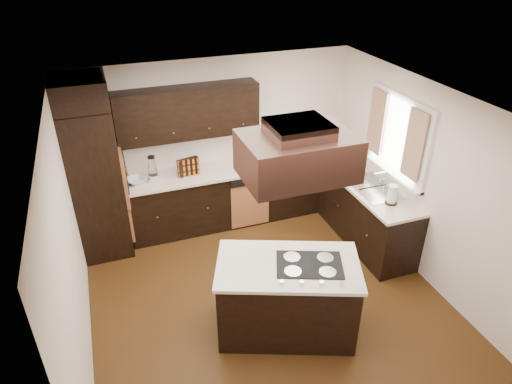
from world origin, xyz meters
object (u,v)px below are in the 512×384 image
(island, at_px, (287,298))
(range_hood, at_px, (297,156))
(oven_column, at_px, (97,183))
(spice_rack, at_px, (188,167))

(island, height_order, range_hood, range_hood)
(range_hood, bearing_deg, island, -143.27)
(oven_column, distance_m, island, 2.99)
(oven_column, bearing_deg, range_hood, -50.26)
(oven_column, height_order, spice_rack, oven_column)
(island, distance_m, spice_rack, 2.52)
(oven_column, relative_size, range_hood, 2.02)
(oven_column, relative_size, spice_rack, 6.78)
(island, bearing_deg, range_hood, 58.15)
(range_hood, relative_size, spice_rack, 3.36)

